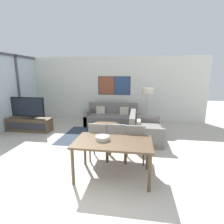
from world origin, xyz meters
TOP-DOWN VIEW (x-y plane):
  - ground_plane at (0.00, 0.00)m, footprint 24.00×24.00m
  - wall_back at (0.00, 5.24)m, footprint 8.15×0.09m
  - area_rug at (0.17, 2.97)m, footprint 2.90×1.89m
  - tv_console at (-2.71, 3.17)m, footprint 1.64×0.48m
  - television at (-2.71, 3.17)m, footprint 1.26×0.20m
  - sofa_main at (0.17, 4.44)m, footprint 2.08×0.99m
  - sofa_side at (1.39, 2.88)m, footprint 0.99×1.45m
  - coffee_table at (0.17, 2.97)m, footprint 0.95×0.95m
  - dining_table at (0.75, 0.72)m, footprint 1.52×0.88m
  - dining_chair_left at (0.32, 1.37)m, footprint 0.46×0.46m
  - dining_chair_centre at (0.75, 1.39)m, footprint 0.46×0.46m
  - dining_chair_right at (1.18, 1.35)m, footprint 0.46×0.46m
  - fruit_bowl at (0.53, 0.75)m, footprint 0.28×0.28m
  - floor_lamp at (1.57, 4.29)m, footprint 0.44×0.44m

SIDE VIEW (x-z plane):
  - ground_plane at x=0.00m, z-range 0.00..0.00m
  - area_rug at x=0.17m, z-range 0.00..0.01m
  - tv_console at x=-2.71m, z-range 0.00..0.48m
  - sofa_side at x=1.39m, z-range -0.15..0.70m
  - sofa_main at x=0.17m, z-range -0.15..0.70m
  - coffee_table at x=0.17m, z-range 0.10..0.52m
  - dining_chair_left at x=0.32m, z-range 0.05..1.00m
  - dining_chair_centre at x=0.75m, z-range 0.05..1.00m
  - dining_chair_right at x=1.18m, z-range 0.05..1.00m
  - dining_table at x=0.75m, z-range 0.30..1.07m
  - fruit_bowl at x=0.53m, z-range 0.77..0.85m
  - television at x=-2.71m, z-range 0.48..1.25m
  - floor_lamp at x=1.57m, z-range 0.58..2.13m
  - wall_back at x=0.00m, z-range 0.00..2.80m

